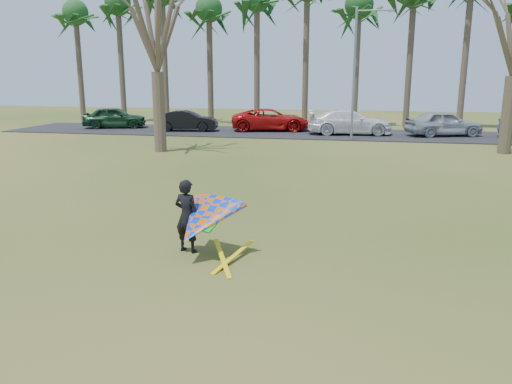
% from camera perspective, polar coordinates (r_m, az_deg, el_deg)
% --- Properties ---
extents(ground, '(100.00, 100.00, 0.00)m').
position_cam_1_polar(ground, '(11.25, -2.11, -7.75)').
color(ground, '#24480F').
rests_on(ground, ground).
extents(parking_strip, '(46.00, 7.00, 0.06)m').
position_cam_1_polar(parking_strip, '(35.51, 7.68, 6.63)').
color(parking_strip, black).
rests_on(parking_strip, ground).
extents(palm_0, '(4.84, 4.84, 10.84)m').
position_cam_1_polar(palm_0, '(48.23, -19.93, 18.57)').
color(palm_0, '#483B2B').
rests_on(palm_0, ground).
extents(palm_1, '(4.84, 4.84, 11.54)m').
position_cam_1_polar(palm_1, '(46.40, -15.52, 19.96)').
color(palm_1, '#4D3E2E').
rests_on(palm_1, ground).
extents(palm_3, '(4.84, 4.84, 10.84)m').
position_cam_1_polar(palm_3, '(43.37, -5.41, 19.96)').
color(palm_3, '#493A2C').
rests_on(palm_3, ground).
extents(palm_4, '(4.84, 4.84, 11.54)m').
position_cam_1_polar(palm_4, '(42.47, 0.11, 21.08)').
color(palm_4, '#4C3B2D').
rests_on(palm_4, ground).
extents(palm_6, '(4.84, 4.84, 10.84)m').
position_cam_1_polar(palm_6, '(41.52, 11.69, 20.06)').
color(palm_6, '#483C2B').
rests_on(palm_6, ground).
extents(bare_tree_left, '(6.60, 6.60, 9.70)m').
position_cam_1_polar(bare_tree_left, '(27.47, -11.47, 19.00)').
color(bare_tree_left, brown).
rests_on(bare_tree_left, ground).
extents(streetlight, '(2.28, 0.18, 8.00)m').
position_cam_1_polar(streetlight, '(32.20, 11.46, 13.73)').
color(streetlight, gray).
rests_on(streetlight, ground).
extents(car_0, '(5.08, 3.33, 1.61)m').
position_cam_1_polar(car_0, '(40.33, -15.86, 8.21)').
color(car_0, '#173B21').
rests_on(car_0, parking_strip).
extents(car_1, '(4.63, 2.22, 1.47)m').
position_cam_1_polar(car_1, '(37.01, -7.91, 8.07)').
color(car_1, black).
rests_on(car_1, parking_strip).
extents(car_2, '(6.13, 3.72, 1.59)m').
position_cam_1_polar(car_2, '(36.89, 1.69, 8.27)').
color(car_2, '#B50F0E').
rests_on(car_2, parking_strip).
extents(car_3, '(5.95, 3.12, 1.65)m').
position_cam_1_polar(car_3, '(35.08, 10.65, 7.84)').
color(car_3, white).
rests_on(car_3, parking_strip).
extents(car_4, '(5.33, 3.50, 1.69)m').
position_cam_1_polar(car_4, '(35.81, 20.65, 7.37)').
color(car_4, '#A0A6AD').
rests_on(car_4, parking_strip).
extents(kite_flyer, '(2.13, 2.39, 2.02)m').
position_cam_1_polar(kite_flyer, '(11.28, -6.35, -3.22)').
color(kite_flyer, black).
rests_on(kite_flyer, ground).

